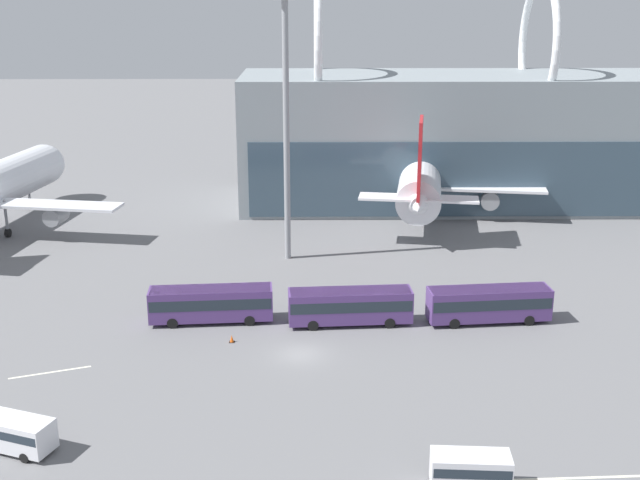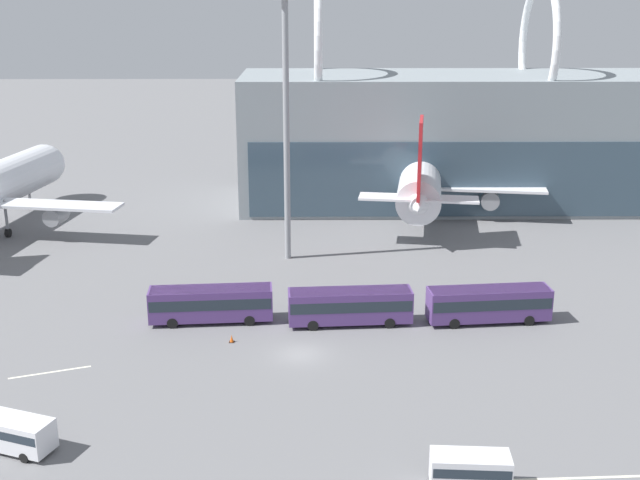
{
  "view_description": "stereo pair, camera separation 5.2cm",
  "coord_description": "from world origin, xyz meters",
  "px_view_note": "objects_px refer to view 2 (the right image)",
  "views": [
    {
      "loc": [
        1.17,
        -62.95,
        30.1
      ],
      "look_at": [
        1.81,
        20.01,
        4.0
      ],
      "focal_mm": 45.0,
      "sensor_mm": 36.0,
      "label": 1
    },
    {
      "loc": [
        1.22,
        -62.95,
        30.1
      ],
      "look_at": [
        1.81,
        20.01,
        4.0
      ],
      "focal_mm": 45.0,
      "sensor_mm": 36.0,
      "label": 2
    }
  ],
  "objects_px": {
    "shuttle_bus_2": "(489,302)",
    "service_van_foreground": "(13,431)",
    "floodlight_mast": "(286,113)",
    "airliner_at_gate_far": "(421,177)",
    "traffic_cone_0": "(232,339)",
    "shuttle_bus_1": "(350,304)",
    "service_van_crossing": "(470,469)",
    "shuttle_bus_0": "(211,302)"
  },
  "relations": [
    {
      "from": "shuttle_bus_2",
      "to": "service_van_foreground",
      "type": "distance_m",
      "value": 42.79
    },
    {
      "from": "shuttle_bus_2",
      "to": "floodlight_mast",
      "type": "distance_m",
      "value": 31.03
    },
    {
      "from": "airliner_at_gate_far",
      "to": "traffic_cone_0",
      "type": "xyz_separation_m",
      "value": [
        -21.96,
        -41.82,
        -5.02
      ]
    },
    {
      "from": "traffic_cone_0",
      "to": "shuttle_bus_1",
      "type": "bearing_deg",
      "value": 20.33
    },
    {
      "from": "service_van_crossing",
      "to": "floodlight_mast",
      "type": "xyz_separation_m",
      "value": [
        -12.8,
        45.44,
        15.53
      ]
    },
    {
      "from": "shuttle_bus_0",
      "to": "shuttle_bus_1",
      "type": "xyz_separation_m",
      "value": [
        13.04,
        -0.64,
        0.0
      ]
    },
    {
      "from": "service_van_crossing",
      "to": "traffic_cone_0",
      "type": "height_order",
      "value": "service_van_crossing"
    },
    {
      "from": "shuttle_bus_1",
      "to": "service_van_foreground",
      "type": "distance_m",
      "value": 31.97
    },
    {
      "from": "airliner_at_gate_far",
      "to": "service_van_crossing",
      "type": "xyz_separation_m",
      "value": [
        -4.86,
        -63.93,
        -3.9
      ]
    },
    {
      "from": "airliner_at_gate_far",
      "to": "shuttle_bus_2",
      "type": "bearing_deg",
      "value": -168.94
    },
    {
      "from": "shuttle_bus_2",
      "to": "floodlight_mast",
      "type": "xyz_separation_m",
      "value": [
        -19.46,
        18.95,
        15.02
      ]
    },
    {
      "from": "shuttle_bus_1",
      "to": "traffic_cone_0",
      "type": "height_order",
      "value": "shuttle_bus_1"
    },
    {
      "from": "service_van_foreground",
      "to": "floodlight_mast",
      "type": "height_order",
      "value": "floodlight_mast"
    },
    {
      "from": "shuttle_bus_1",
      "to": "shuttle_bus_2",
      "type": "height_order",
      "value": "same"
    },
    {
      "from": "shuttle_bus_1",
      "to": "service_van_foreground",
      "type": "height_order",
      "value": "shuttle_bus_1"
    },
    {
      "from": "airliner_at_gate_far",
      "to": "service_van_foreground",
      "type": "distance_m",
      "value": 68.9
    },
    {
      "from": "traffic_cone_0",
      "to": "service_van_crossing",
      "type": "bearing_deg",
      "value": -52.28
    },
    {
      "from": "shuttle_bus_1",
      "to": "service_van_crossing",
      "type": "height_order",
      "value": "shuttle_bus_1"
    },
    {
      "from": "traffic_cone_0",
      "to": "floodlight_mast",
      "type": "bearing_deg",
      "value": 79.57
    },
    {
      "from": "service_van_foreground",
      "to": "service_van_crossing",
      "type": "relative_size",
      "value": 1.2
    },
    {
      "from": "shuttle_bus_0",
      "to": "shuttle_bus_1",
      "type": "bearing_deg",
      "value": -7.22
    },
    {
      "from": "floodlight_mast",
      "to": "traffic_cone_0",
      "type": "distance_m",
      "value": 28.99
    },
    {
      "from": "airliner_at_gate_far",
      "to": "service_van_foreground",
      "type": "relative_size",
      "value": 6.01
    },
    {
      "from": "shuttle_bus_2",
      "to": "shuttle_bus_0",
      "type": "bearing_deg",
      "value": 174.07
    },
    {
      "from": "shuttle_bus_1",
      "to": "service_van_foreground",
      "type": "bearing_deg",
      "value": -142.09
    },
    {
      "from": "shuttle_bus_1",
      "to": "service_van_foreground",
      "type": "xyz_separation_m",
      "value": [
        -23.81,
        -21.33,
        -0.54
      ]
    },
    {
      "from": "floodlight_mast",
      "to": "traffic_cone_0",
      "type": "bearing_deg",
      "value": -100.43
    },
    {
      "from": "shuttle_bus_0",
      "to": "traffic_cone_0",
      "type": "height_order",
      "value": "shuttle_bus_0"
    },
    {
      "from": "airliner_at_gate_far",
      "to": "shuttle_bus_1",
      "type": "height_order",
      "value": "airliner_at_gate_far"
    },
    {
      "from": "shuttle_bus_2",
      "to": "floodlight_mast",
      "type": "height_order",
      "value": "floodlight_mast"
    },
    {
      "from": "shuttle_bus_0",
      "to": "shuttle_bus_2",
      "type": "height_order",
      "value": "same"
    },
    {
      "from": "shuttle_bus_1",
      "to": "shuttle_bus_2",
      "type": "distance_m",
      "value": 13.05
    },
    {
      "from": "airliner_at_gate_far",
      "to": "floodlight_mast",
      "type": "bearing_deg",
      "value": 144.63
    },
    {
      "from": "traffic_cone_0",
      "to": "service_van_foreground",
      "type": "bearing_deg",
      "value": -127.04
    },
    {
      "from": "airliner_at_gate_far",
      "to": "service_van_foreground",
      "type": "xyz_separation_m",
      "value": [
        -35.06,
        -59.19,
        -3.93
      ]
    },
    {
      "from": "shuttle_bus_2",
      "to": "airliner_at_gate_far",
      "type": "bearing_deg",
      "value": 87.29
    },
    {
      "from": "shuttle_bus_0",
      "to": "traffic_cone_0",
      "type": "bearing_deg",
      "value": -67.51
    },
    {
      "from": "shuttle_bus_0",
      "to": "shuttle_bus_2",
      "type": "relative_size",
      "value": 1.0
    },
    {
      "from": "service_van_crossing",
      "to": "service_van_foreground",
      "type": "bearing_deg",
      "value": 174.68
    },
    {
      "from": "shuttle_bus_0",
      "to": "service_van_foreground",
      "type": "bearing_deg",
      "value": -120.52
    },
    {
      "from": "shuttle_bus_1",
      "to": "traffic_cone_0",
      "type": "distance_m",
      "value": 11.53
    },
    {
      "from": "airliner_at_gate_far",
      "to": "shuttle_bus_0",
      "type": "xyz_separation_m",
      "value": [
        -24.3,
        -37.22,
        -3.38
      ]
    }
  ]
}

